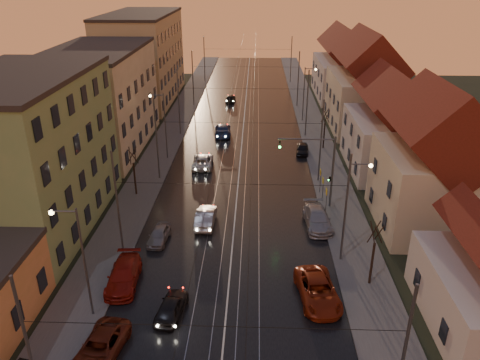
# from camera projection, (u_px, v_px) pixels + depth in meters

# --- Properties ---
(ground) EXTENTS (160.00, 160.00, 0.00)m
(ground) POSITION_uv_depth(u_px,v_px,m) (224.00, 341.00, 28.87)
(ground) COLOR black
(ground) RESTS_ON ground
(road) EXTENTS (16.00, 120.00, 0.04)m
(road) POSITION_uv_depth(u_px,v_px,m) (243.00, 133.00, 65.26)
(road) COLOR black
(road) RESTS_ON ground
(sidewalk_left) EXTENTS (4.00, 120.00, 0.15)m
(sidewalk_left) POSITION_uv_depth(u_px,v_px,m) (172.00, 132.00, 65.56)
(sidewalk_left) COLOR #4C4C4C
(sidewalk_left) RESTS_ON ground
(sidewalk_right) EXTENTS (4.00, 120.00, 0.15)m
(sidewalk_right) POSITION_uv_depth(u_px,v_px,m) (315.00, 133.00, 64.92)
(sidewalk_right) COLOR #4C4C4C
(sidewalk_right) RESTS_ON ground
(tram_rail_0) EXTENTS (0.06, 120.00, 0.03)m
(tram_rail_0) POSITION_uv_depth(u_px,v_px,m) (227.00, 132.00, 65.32)
(tram_rail_0) COLOR gray
(tram_rail_0) RESTS_ON road
(tram_rail_1) EXTENTS (0.06, 120.00, 0.03)m
(tram_rail_1) POSITION_uv_depth(u_px,v_px,m) (237.00, 132.00, 65.27)
(tram_rail_1) COLOR gray
(tram_rail_1) RESTS_ON road
(tram_rail_2) EXTENTS (0.06, 120.00, 0.03)m
(tram_rail_2) POSITION_uv_depth(u_px,v_px,m) (248.00, 133.00, 65.22)
(tram_rail_2) COLOR gray
(tram_rail_2) RESTS_ON road
(tram_rail_3) EXTENTS (0.06, 120.00, 0.03)m
(tram_rail_3) POSITION_uv_depth(u_px,v_px,m) (259.00, 133.00, 65.18)
(tram_rail_3) COLOR gray
(tram_rail_3) RESTS_ON road
(apartment_left_1) EXTENTS (10.00, 18.00, 13.00)m
(apartment_left_1) POSITION_uv_depth(u_px,v_px,m) (27.00, 156.00, 39.48)
(apartment_left_1) COLOR #688F5B
(apartment_left_1) RESTS_ON ground
(apartment_left_2) EXTENTS (10.00, 20.00, 12.00)m
(apartment_left_2) POSITION_uv_depth(u_px,v_px,m) (100.00, 101.00, 57.89)
(apartment_left_2) COLOR tan
(apartment_left_2) RESTS_ON ground
(apartment_left_3) EXTENTS (10.00, 24.00, 14.00)m
(apartment_left_3) POSITION_uv_depth(u_px,v_px,m) (143.00, 59.00, 79.32)
(apartment_left_3) COLOR tan
(apartment_left_3) RESTS_ON ground
(house_right_1) EXTENTS (8.67, 10.20, 10.80)m
(house_right_1) POSITION_uv_depth(u_px,v_px,m) (434.00, 169.00, 39.73)
(house_right_1) COLOR beige
(house_right_1) RESTS_ON ground
(house_right_2) EXTENTS (9.18, 12.24, 9.20)m
(house_right_2) POSITION_uv_depth(u_px,v_px,m) (393.00, 130.00, 51.89)
(house_right_2) COLOR beige
(house_right_2) RESTS_ON ground
(house_right_3) EXTENTS (9.18, 14.28, 11.50)m
(house_right_3) POSITION_uv_depth(u_px,v_px,m) (365.00, 88.00, 65.06)
(house_right_3) COLOR beige
(house_right_3) RESTS_ON ground
(house_right_4) EXTENTS (9.18, 16.32, 10.00)m
(house_right_4) POSITION_uv_depth(u_px,v_px,m) (343.00, 68.00, 81.76)
(house_right_4) COLOR beige
(house_right_4) RESTS_ON ground
(catenary_pole_l_0) EXTENTS (0.16, 0.16, 9.00)m
(catenary_pole_l_0) POSITION_uv_depth(u_px,v_px,m) (30.00, 355.00, 21.82)
(catenary_pole_l_0) COLOR #595B60
(catenary_pole_l_0) RESTS_ON ground
(catenary_pole_l_1) EXTENTS (0.16, 0.16, 9.00)m
(catenary_pole_l_1) POSITION_uv_depth(u_px,v_px,m) (118.00, 206.00, 35.47)
(catenary_pole_l_1) COLOR #595B60
(catenary_pole_l_1) RESTS_ON ground
(catenary_pole_r_1) EXTENTS (0.16, 0.16, 9.00)m
(catenary_pole_r_1) POSITION_uv_depth(u_px,v_px,m) (346.00, 210.00, 34.92)
(catenary_pole_r_1) COLOR #595B60
(catenary_pole_r_1) RESTS_ON ground
(catenary_pole_l_2) EXTENTS (0.16, 0.16, 9.00)m
(catenary_pole_l_2) POSITION_uv_depth(u_px,v_px,m) (157.00, 140.00, 49.12)
(catenary_pole_l_2) COLOR #595B60
(catenary_pole_l_2) RESTS_ON ground
(catenary_pole_r_2) EXTENTS (0.16, 0.16, 9.00)m
(catenary_pole_r_2) POSITION_uv_depth(u_px,v_px,m) (321.00, 142.00, 48.58)
(catenary_pole_r_2) COLOR #595B60
(catenary_pole_r_2) RESTS_ON ground
(catenary_pole_l_3) EXTENTS (0.16, 0.16, 9.00)m
(catenary_pole_l_3) POSITION_uv_depth(u_px,v_px,m) (179.00, 103.00, 62.77)
(catenary_pole_l_3) COLOR #595B60
(catenary_pole_l_3) RESTS_ON ground
(catenary_pole_r_3) EXTENTS (0.16, 0.16, 9.00)m
(catenary_pole_r_3) POSITION_uv_depth(u_px,v_px,m) (307.00, 104.00, 62.23)
(catenary_pole_r_3) COLOR #595B60
(catenary_pole_r_3) RESTS_ON ground
(catenary_pole_l_4) EXTENTS (0.16, 0.16, 9.00)m
(catenary_pole_l_4) POSITION_uv_depth(u_px,v_px,m) (193.00, 79.00, 76.43)
(catenary_pole_l_4) COLOR #595B60
(catenary_pole_l_4) RESTS_ON ground
(catenary_pole_r_4) EXTENTS (0.16, 0.16, 9.00)m
(catenary_pole_r_4) POSITION_uv_depth(u_px,v_px,m) (298.00, 80.00, 75.88)
(catenary_pole_r_4) COLOR #595B60
(catenary_pole_r_4) RESTS_ON ground
(catenary_pole_l_5) EXTENTS (0.16, 0.16, 9.00)m
(catenary_pole_l_5) POSITION_uv_depth(u_px,v_px,m) (204.00, 59.00, 92.81)
(catenary_pole_l_5) COLOR #595B60
(catenary_pole_l_5) RESTS_ON ground
(catenary_pole_r_5) EXTENTS (0.16, 0.16, 9.00)m
(catenary_pole_r_5) POSITION_uv_depth(u_px,v_px,m) (291.00, 60.00, 92.26)
(catenary_pole_r_5) COLOR #595B60
(catenary_pole_r_5) RESTS_ON ground
(street_lamp_0) EXTENTS (1.75, 0.32, 8.00)m
(street_lamp_0) POSITION_uv_depth(u_px,v_px,m) (78.00, 253.00, 28.96)
(street_lamp_0) COLOR #595B60
(street_lamp_0) RESTS_ON ground
(street_lamp_1) EXTENTS (1.75, 0.32, 8.00)m
(street_lamp_1) POSITION_uv_depth(u_px,v_px,m) (350.00, 199.00, 35.66)
(street_lamp_1) COLOR #595B60
(street_lamp_1) RESTS_ON ground
(street_lamp_2) EXTENTS (1.75, 0.32, 8.00)m
(street_lamp_2) POSITION_uv_depth(u_px,v_px,m) (162.00, 120.00, 54.44)
(street_lamp_2) COLOR #595B60
(street_lamp_2) RESTS_ON ground
(street_lamp_3) EXTENTS (1.75, 0.32, 8.00)m
(street_lamp_3) POSITION_uv_depth(u_px,v_px,m) (306.00, 89.00, 68.42)
(street_lamp_3) COLOR #595B60
(street_lamp_3) RESTS_ON ground
(traffic_light_mast) EXTENTS (5.30, 0.32, 7.20)m
(traffic_light_mast) POSITION_uv_depth(u_px,v_px,m) (322.00, 163.00, 43.09)
(traffic_light_mast) COLOR #595B60
(traffic_light_mast) RESTS_ON ground
(bare_tree_0) EXTENTS (1.09, 1.09, 5.11)m
(bare_tree_0) POSITION_uv_depth(u_px,v_px,m) (134.00, 173.00, 46.37)
(bare_tree_0) COLOR black
(bare_tree_0) RESTS_ON ground
(bare_tree_1) EXTENTS (1.09, 1.09, 5.11)m
(bare_tree_1) POSITION_uv_depth(u_px,v_px,m) (373.00, 256.00, 32.98)
(bare_tree_1) COLOR black
(bare_tree_1) RESTS_ON ground
(bare_tree_2) EXTENTS (1.09, 1.09, 5.11)m
(bare_tree_2) POSITION_uv_depth(u_px,v_px,m) (324.00, 130.00, 58.45)
(bare_tree_2) COLOR black
(bare_tree_2) RESTS_ON ground
(driving_car_0) EXTENTS (2.07, 4.02, 1.31)m
(driving_car_0) POSITION_uv_depth(u_px,v_px,m) (171.00, 306.00, 30.79)
(driving_car_0) COLOR black
(driving_car_0) RESTS_ON ground
(driving_car_1) EXTENTS (1.69, 4.55, 1.49)m
(driving_car_1) POSITION_uv_depth(u_px,v_px,m) (206.00, 217.00, 41.70)
(driving_car_1) COLOR gray
(driving_car_1) RESTS_ON ground
(driving_car_2) EXTENTS (2.39, 4.93, 1.35)m
(driving_car_2) POSITION_uv_depth(u_px,v_px,m) (203.00, 161.00, 53.93)
(driving_car_2) COLOR #B6B6B6
(driving_car_2) RESTS_ON ground
(driving_car_3) EXTENTS (2.49, 5.40, 1.53)m
(driving_car_3) POSITION_uv_depth(u_px,v_px,m) (223.00, 130.00, 64.14)
(driving_car_3) COLOR navy
(driving_car_3) RESTS_ON ground
(driving_car_4) EXTENTS (1.74, 3.84, 1.28)m
(driving_car_4) POSITION_uv_depth(u_px,v_px,m) (230.00, 98.00, 80.10)
(driving_car_4) COLOR black
(driving_car_4) RESTS_ON ground
(parked_left_1) EXTENTS (2.85, 5.08, 1.34)m
(parked_left_1) POSITION_uv_depth(u_px,v_px,m) (100.00, 347.00, 27.44)
(parked_left_1) COLOR #531A0E
(parked_left_1) RESTS_ON ground
(parked_left_2) EXTENTS (2.38, 5.22, 1.48)m
(parked_left_2) POSITION_uv_depth(u_px,v_px,m) (124.00, 275.00, 33.75)
(parked_left_2) COLOR maroon
(parked_left_2) RESTS_ON ground
(parked_left_3) EXTENTS (1.71, 3.73, 1.24)m
(parked_left_3) POSITION_uv_depth(u_px,v_px,m) (159.00, 235.00, 39.14)
(parked_left_3) COLOR gray
(parked_left_3) RESTS_ON ground
(parked_right_0) EXTENTS (3.15, 5.72, 1.52)m
(parked_right_0) POSITION_uv_depth(u_px,v_px,m) (318.00, 290.00, 32.15)
(parked_right_0) COLOR maroon
(parked_right_0) RESTS_ON ground
(parked_right_1) EXTENTS (2.42, 5.33, 1.51)m
(parked_right_1) POSITION_uv_depth(u_px,v_px,m) (317.00, 218.00, 41.40)
(parked_right_1) COLOR #A2A1A7
(parked_right_1) RESTS_ON ground
(parked_right_2) EXTENTS (1.79, 3.70, 1.22)m
(parked_right_2) POSITION_uv_depth(u_px,v_px,m) (302.00, 149.00, 57.73)
(parked_right_2) COLOR black
(parked_right_2) RESTS_ON ground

